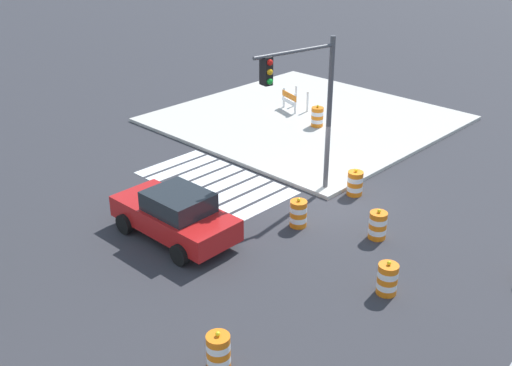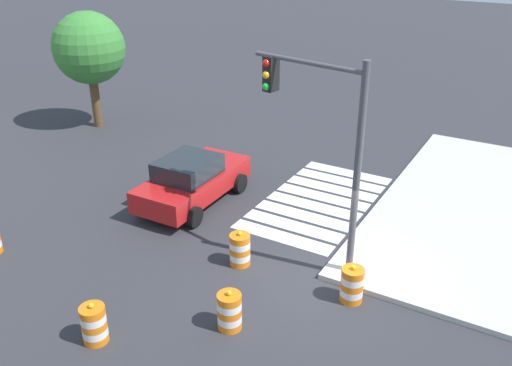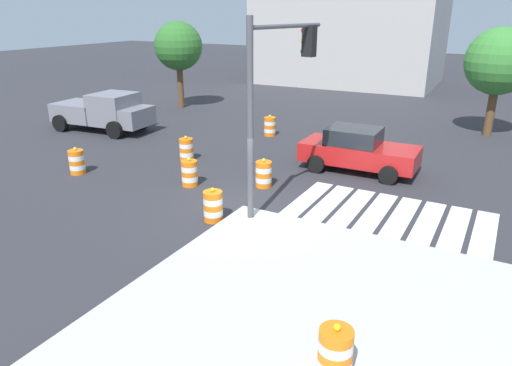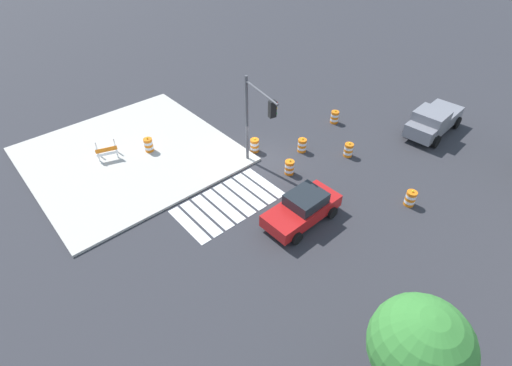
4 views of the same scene
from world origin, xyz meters
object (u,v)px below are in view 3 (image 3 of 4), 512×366
object	(u,v)px
sports_car	(358,150)
traffic_barrel_median_far	(213,206)
traffic_barrel_crosswalk_end	(77,162)
traffic_barrel_far_curb	(186,149)
pickup_truck	(105,112)
traffic_barrel_on_sidewalk	(335,354)
traffic_barrel_median_near	(190,173)
traffic_barrel_lane_center	(264,174)
street_tree_streetside_near	(178,47)
street_tree_streetside_mid	(499,62)
traffic_light_pole	(276,81)
traffic_barrel_near_corner	(270,126)

from	to	relation	value
sports_car	traffic_barrel_median_far	world-z (taller)	sports_car
traffic_barrel_crosswalk_end	traffic_barrel_far_curb	bearing A→B (deg)	51.88
pickup_truck	traffic_barrel_median_far	xyz separation A→B (m)	(10.65, -6.38, -0.52)
pickup_truck	traffic_barrel_on_sidewalk	distance (m)	19.21
pickup_truck	traffic_barrel_median_near	size ratio (longest dim) A/B	5.19
traffic_barrel_median_near	traffic_barrel_lane_center	bearing A→B (deg)	26.43
traffic_barrel_median_far	traffic_barrel_on_sidewalk	distance (m)	6.84
street_tree_streetside_near	street_tree_streetside_mid	xyz separation A→B (m)	(17.29, 1.55, -0.18)
traffic_barrel_median_near	street_tree_streetside_near	world-z (taller)	street_tree_streetside_near
traffic_barrel_crosswalk_end	traffic_barrel_on_sidewalk	size ratio (longest dim) A/B	1.00
traffic_barrel_far_curb	street_tree_streetside_mid	size ratio (longest dim) A/B	0.20
sports_car	street_tree_streetside_near	distance (m)	15.15
pickup_truck	traffic_light_pole	size ratio (longest dim) A/B	0.96
pickup_truck	traffic_barrel_crosswalk_end	xyz separation A→B (m)	(3.88, -5.33, -0.52)
traffic_light_pole	pickup_truck	bearing A→B (deg)	157.88
traffic_barrel_crosswalk_end	traffic_barrel_far_curb	xyz separation A→B (m)	(2.58, 3.29, 0.00)
traffic_barrel_median_near	traffic_barrel_near_corner	bearing A→B (deg)	95.33
traffic_barrel_on_sidewalk	traffic_light_pole	distance (m)	7.93
traffic_barrel_lane_center	sports_car	bearing A→B (deg)	54.64
pickup_truck	traffic_light_pole	world-z (taller)	traffic_light_pole
sports_car	traffic_barrel_far_curb	xyz separation A→B (m)	(-6.46, -2.07, -0.36)
traffic_barrel_crosswalk_end	sports_car	bearing A→B (deg)	30.66
sports_car	traffic_barrel_median_near	distance (m)	6.36
sports_car	traffic_light_pole	distance (m)	5.85
traffic_barrel_median_far	street_tree_streetside_near	bearing A→B (deg)	130.23
traffic_barrel_near_corner	traffic_barrel_median_near	distance (m)	7.50
traffic_barrel_lane_center	traffic_barrel_on_sidewalk	xyz separation A→B (m)	(5.29, -7.55, 0.15)
traffic_barrel_median_far	street_tree_streetside_mid	distance (m)	16.17
traffic_barrel_median_far	traffic_light_pole	size ratio (longest dim) A/B	0.19
pickup_truck	street_tree_streetside_mid	world-z (taller)	street_tree_streetside_mid
traffic_barrel_lane_center	traffic_light_pole	distance (m)	4.00
traffic_barrel_median_far	traffic_barrel_lane_center	size ratio (longest dim) A/B	1.00
traffic_barrel_median_far	street_tree_streetside_mid	world-z (taller)	street_tree_streetside_mid
traffic_barrel_median_near	traffic_barrel_on_sidewalk	xyz separation A→B (m)	(7.59, -6.41, 0.15)
street_tree_streetside_near	traffic_barrel_near_corner	bearing A→B (deg)	-23.91
traffic_barrel_lane_center	street_tree_streetside_mid	distance (m)	13.39
traffic_barrel_crosswalk_end	traffic_barrel_on_sidewalk	bearing A→B (deg)	-24.29
pickup_truck	traffic_barrel_median_far	size ratio (longest dim) A/B	5.19
sports_car	traffic_barrel_median_far	distance (m)	6.81
traffic_barrel_crosswalk_end	traffic_barrel_far_curb	distance (m)	4.19
sports_car	pickup_truck	size ratio (longest dim) A/B	0.82
pickup_truck	traffic_barrel_median_far	world-z (taller)	pickup_truck
street_tree_streetside_near	traffic_light_pole	bearing A→B (deg)	-43.19
traffic_light_pole	traffic_barrel_on_sidewalk	bearing A→B (deg)	-55.61
traffic_barrel_median_far	traffic_light_pole	world-z (taller)	traffic_light_pole
traffic_barrel_far_curb	traffic_barrel_on_sidewalk	distance (m)	12.86
traffic_barrel_median_near	traffic_barrel_crosswalk_end	bearing A→B (deg)	-167.60
traffic_barrel_lane_center	street_tree_streetside_mid	size ratio (longest dim) A/B	0.20
sports_car	pickup_truck	bearing A→B (deg)	-179.86
traffic_barrel_median_far	traffic_barrel_far_curb	xyz separation A→B (m)	(-4.18, 4.35, 0.00)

